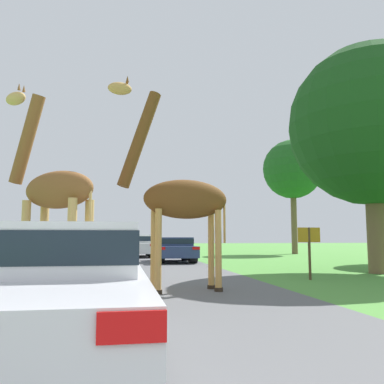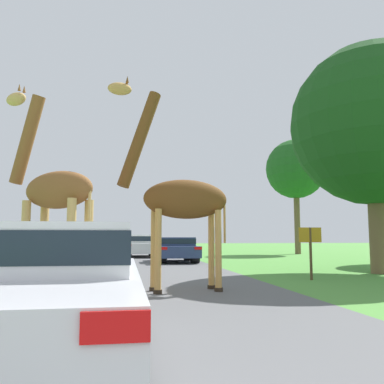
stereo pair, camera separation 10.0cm
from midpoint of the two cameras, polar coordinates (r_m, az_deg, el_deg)
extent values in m
cube|color=#5B5B5E|center=(29.44, -9.98, -8.68)|extent=(7.91, 120.00, 0.00)
cylinder|color=tan|center=(9.25, -5.08, -8.23)|extent=(0.15, 0.15, 1.90)
cylinder|color=#2D2319|center=(9.33, -5.13, -13.79)|extent=(0.20, 0.20, 0.09)
cylinder|color=tan|center=(9.75, -5.68, -8.13)|extent=(0.15, 0.15, 1.90)
cylinder|color=#2D2319|center=(9.82, -5.74, -13.40)|extent=(0.20, 0.20, 0.09)
cylinder|color=tan|center=(9.64, 3.42, -8.17)|extent=(0.15, 0.15, 1.90)
cylinder|color=#2D2319|center=(9.71, 3.46, -13.51)|extent=(0.20, 0.20, 0.09)
cylinder|color=tan|center=(10.12, 2.43, -8.08)|extent=(0.15, 0.15, 1.90)
cylinder|color=#2D2319|center=(10.19, 2.45, -13.17)|extent=(0.20, 0.20, 0.09)
ellipsoid|color=brown|center=(9.70, -1.14, -1.02)|extent=(2.11, 0.83, 0.94)
cylinder|color=brown|center=(9.70, -7.68, 7.38)|extent=(1.03, 0.40, 2.35)
ellipsoid|color=tan|center=(9.98, -10.38, 14.10)|extent=(0.58, 0.30, 0.30)
cylinder|color=tan|center=(9.97, 4.29, -4.16)|extent=(0.05, 0.05, 1.05)
cone|color=brown|center=(10.02, -9.33, 15.40)|extent=(0.07, 0.07, 0.16)
cone|color=brown|center=(10.14, -9.42, 15.13)|extent=(0.07, 0.07, 0.16)
cylinder|color=tan|center=(8.91, -22.74, -7.52)|extent=(0.17, 0.17, 2.00)
cylinder|color=#2D2319|center=(8.99, -23.00, -13.57)|extent=(0.23, 0.23, 0.10)
cylinder|color=tan|center=(9.24, -20.45, -7.55)|extent=(0.17, 0.17, 2.00)
cylinder|color=#2D2319|center=(9.32, -20.68, -13.39)|extent=(0.23, 0.23, 0.10)
cylinder|color=tan|center=(8.04, -16.95, -7.91)|extent=(0.17, 0.17, 2.00)
cylinder|color=#2D2319|center=(8.13, -17.17, -14.61)|extent=(0.23, 0.23, 0.10)
cylinder|color=tan|center=(8.41, -14.66, -7.90)|extent=(0.17, 0.17, 2.00)
cylinder|color=#2D2319|center=(8.49, -14.85, -14.31)|extent=(0.23, 0.23, 0.10)
ellipsoid|color=brown|center=(8.69, -18.54, 0.30)|extent=(1.74, 1.48, 0.77)
cylinder|color=brown|center=(9.56, -22.41, 6.84)|extent=(0.87, 0.73, 1.95)
ellipsoid|color=tan|center=(10.12, -23.77, 11.91)|extent=(0.59, 0.52, 0.30)
cylinder|color=tan|center=(8.09, -14.49, -3.28)|extent=(0.06, 0.06, 1.10)
cone|color=brown|center=(10.03, -23.37, 13.45)|extent=(0.07, 0.07, 0.16)
cone|color=brown|center=(10.11, -22.79, 13.26)|extent=(0.07, 0.07, 0.16)
cube|color=silver|center=(4.46, -20.11, -14.40)|extent=(1.87, 4.60, 0.63)
cube|color=silver|center=(4.41, -19.84, -7.36)|extent=(1.68, 2.07, 0.46)
cube|color=#19232D|center=(4.41, -19.83, -7.07)|extent=(1.70, 2.09, 0.28)
cube|color=red|center=(2.09, -9.85, -18.17)|extent=(0.34, 0.03, 0.15)
cylinder|color=black|center=(5.99, -25.07, -14.58)|extent=(0.37, 0.68, 0.68)
cylinder|color=black|center=(5.80, -10.14, -15.36)|extent=(0.37, 0.68, 0.68)
cylinder|color=black|center=(3.11, -10.41, -23.46)|extent=(0.37, 0.68, 0.68)
cube|color=silver|center=(26.52, -7.71, -7.77)|extent=(1.95, 4.38, 0.62)
cube|color=silver|center=(26.51, -7.69, -6.56)|extent=(1.76, 1.97, 0.51)
cube|color=#19232D|center=(26.51, -7.69, -6.50)|extent=(1.78, 1.99, 0.30)
cube|color=red|center=(24.30, -9.41, -7.37)|extent=(0.35, 0.03, 0.15)
cube|color=red|center=(24.36, -5.61, -7.42)|extent=(0.35, 0.03, 0.15)
cylinder|color=black|center=(27.82, -9.44, -8.22)|extent=(0.39, 0.60, 0.60)
cylinder|color=black|center=(27.88, -6.20, -8.26)|extent=(0.39, 0.60, 0.60)
cylinder|color=black|center=(25.20, -9.40, -8.42)|extent=(0.39, 0.60, 0.60)
cylinder|color=black|center=(25.26, -5.82, -8.47)|extent=(0.39, 0.60, 0.60)
cube|color=navy|center=(20.81, -2.75, -8.29)|extent=(1.97, 3.92, 0.54)
cube|color=navy|center=(20.80, -2.74, -6.96)|extent=(1.77, 1.76, 0.42)
cube|color=#19232D|center=(20.80, -2.74, -6.90)|extent=(1.79, 1.78, 0.25)
cube|color=red|center=(18.76, -4.47, -7.90)|extent=(0.35, 0.03, 0.13)
cube|color=red|center=(18.98, 0.44, -7.90)|extent=(0.35, 0.03, 0.13)
cylinder|color=black|center=(21.91, -5.21, -8.75)|extent=(0.39, 0.65, 0.65)
cylinder|color=black|center=(22.09, -1.08, -8.75)|extent=(0.39, 0.65, 0.65)
cylinder|color=black|center=(19.56, -4.64, -9.05)|extent=(0.39, 0.65, 0.65)
cylinder|color=black|center=(19.77, -0.03, -9.04)|extent=(0.39, 0.65, 0.65)
cube|color=gray|center=(15.93, -20.36, -8.60)|extent=(1.85, 4.46, 0.55)
cube|color=gray|center=(15.92, -20.28, -6.55)|extent=(1.66, 2.00, 0.59)
cube|color=#19232D|center=(15.92, -20.28, -6.44)|extent=(1.68, 2.03, 0.36)
cube|color=red|center=(13.91, -25.11, -7.98)|extent=(0.33, 0.03, 0.13)
cube|color=red|center=(13.59, -18.89, -8.29)|extent=(0.33, 0.03, 0.13)
cylinder|color=black|center=(17.40, -22.00, -9.07)|extent=(0.37, 0.58, 0.58)
cylinder|color=black|center=(17.15, -17.11, -9.29)|extent=(0.37, 0.58, 0.58)
cylinder|color=black|center=(14.80, -24.20, -9.54)|extent=(0.37, 0.58, 0.58)
cylinder|color=black|center=(14.51, -18.46, -9.84)|extent=(0.37, 0.58, 0.58)
cylinder|color=brown|center=(15.73, 24.16, -2.30)|extent=(0.63, 0.63, 4.43)
sphere|color=#194719|center=(16.22, 23.66, 8.66)|extent=(5.85, 5.85, 5.85)
cylinder|color=brown|center=(31.47, 14.03, -3.22)|extent=(0.43, 0.43, 5.72)
sphere|color=#1E561E|center=(31.84, 13.86, 3.14)|extent=(4.49, 4.49, 4.49)
cylinder|color=#4C3823|center=(12.70, 15.95, -8.30)|extent=(0.08, 0.08, 1.54)
cube|color=#B27F19|center=(12.69, 15.87, -5.81)|extent=(0.70, 0.04, 0.44)
camera|label=1|loc=(0.05, -90.29, 0.03)|focal=38.00mm
camera|label=2|loc=(0.05, 89.71, -0.03)|focal=38.00mm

